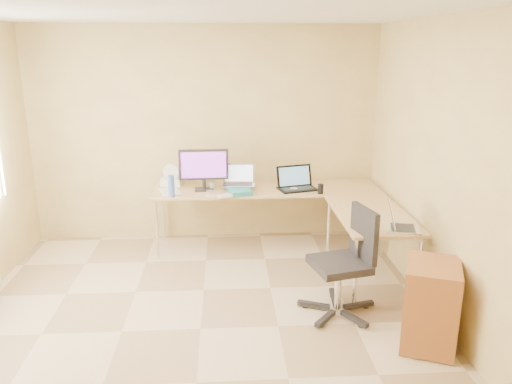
{
  "coord_description": "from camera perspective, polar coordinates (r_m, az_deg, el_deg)",
  "views": [
    {
      "loc": [
        0.23,
        -3.84,
        2.34
      ],
      "look_at": [
        0.55,
        1.1,
        0.9
      ],
      "focal_mm": 35.2,
      "sensor_mm": 36.0,
      "label": 1
    }
  ],
  "objects": [
    {
      "name": "mouse",
      "position": [
        5.86,
        4.32,
        0.38
      ],
      "size": [
        0.11,
        0.08,
        0.03
      ],
      "primitive_type": "ellipsoid",
      "rotation": [
        0.0,
        0.0,
        0.26
      ],
      "color": "silver",
      "rests_on": "desk_main"
    },
    {
      "name": "white_box",
      "position": [
        6.13,
        -9.49,
        1.19
      ],
      "size": [
        0.28,
        0.23,
        0.09
      ],
      "primitive_type": "cube",
      "rotation": [
        0.0,
        0.0,
        -0.25
      ],
      "color": "white",
      "rests_on": "desk_main"
    },
    {
      "name": "wall_back",
      "position": [
        6.19,
        -5.82,
        6.46
      ],
      "size": [
        4.5,
        0.0,
        4.5
      ],
      "primitive_type": "plane",
      "rotation": [
        1.57,
        0.0,
        0.0
      ],
      "color": "#DDCA78",
      "rests_on": "ground"
    },
    {
      "name": "laptop_center",
      "position": [
        5.81,
        -1.98,
        1.89
      ],
      "size": [
        0.39,
        0.31,
        0.24
      ],
      "primitive_type": "cube",
      "rotation": [
        0.0,
        0.0,
        -0.08
      ],
      "color": "#9B99AA",
      "rests_on": "desk_main"
    },
    {
      "name": "desk_main",
      "position": [
        6.05,
        1.2,
        -2.85
      ],
      "size": [
        2.65,
        0.7,
        0.73
      ],
      "primitive_type": "cube",
      "color": "tan",
      "rests_on": "ground"
    },
    {
      "name": "keyboard",
      "position": [
        5.63,
        -2.63,
        -0.33
      ],
      "size": [
        0.38,
        0.24,
        0.02
      ],
      "primitive_type": "cube",
      "rotation": [
        0.0,
        0.0,
        0.41
      ],
      "color": "silver",
      "rests_on": "desk_main"
    },
    {
      "name": "office_chair",
      "position": [
        4.55,
        9.45,
        -7.87
      ],
      "size": [
        0.72,
        0.72,
        1.0
      ],
      "primitive_type": "cube",
      "rotation": [
        0.0,
        0.0,
        0.24
      ],
      "color": "black",
      "rests_on": "ground"
    },
    {
      "name": "wall_front",
      "position": [
        1.92,
        -10.48,
        -17.03
      ],
      "size": [
        4.5,
        0.0,
        4.5
      ],
      "primitive_type": "plane",
      "rotation": [
        -1.57,
        0.0,
        0.0
      ],
      "color": "#DDCA78",
      "rests_on": "ground"
    },
    {
      "name": "cabinet",
      "position": [
        4.33,
        19.17,
        -12.01
      ],
      "size": [
        0.57,
        0.62,
        0.7
      ],
      "primitive_type": "cube",
      "rotation": [
        0.0,
        0.0,
        -0.38
      ],
      "color": "brown",
      "rests_on": "ground"
    },
    {
      "name": "floor",
      "position": [
        4.51,
        -6.31,
        -15.2
      ],
      "size": [
        4.5,
        4.5,
        0.0
      ],
      "primitive_type": "plane",
      "color": "beige",
      "rests_on": "ground"
    },
    {
      "name": "desk_fan",
      "position": [
        6.11,
        -9.53,
        1.9
      ],
      "size": [
        0.24,
        0.24,
        0.25
      ],
      "primitive_type": "cylinder",
      "rotation": [
        0.0,
        0.0,
        -0.26
      ],
      "color": "white",
      "rests_on": "desk_main"
    },
    {
      "name": "desk_return",
      "position": [
        5.3,
        12.76,
        -6.1
      ],
      "size": [
        0.7,
        1.3,
        0.73
      ],
      "primitive_type": "cube",
      "color": "tan",
      "rests_on": "ground"
    },
    {
      "name": "laptop_return",
      "position": [
        4.75,
        16.44,
        -2.79
      ],
      "size": [
        0.41,
        0.35,
        0.23
      ],
      "primitive_type": "cube",
      "rotation": [
        0.0,
        0.0,
        1.33
      ],
      "color": "silver",
      "rests_on": "desk_return"
    },
    {
      "name": "water_bottle",
      "position": [
        5.63,
        -9.6,
        0.66
      ],
      "size": [
        0.09,
        0.09,
        0.25
      ],
      "primitive_type": "cylinder",
      "rotation": [
        0.0,
        0.0,
        0.3
      ],
      "color": "#3F6AC1",
      "rests_on": "desk_main"
    },
    {
      "name": "black_cup",
      "position": [
        5.73,
        7.35,
        0.35
      ],
      "size": [
        0.08,
        0.08,
        0.11
      ],
      "primitive_type": "cylinder",
      "rotation": [
        0.0,
        0.0,
        0.25
      ],
      "color": "black",
      "rests_on": "desk_main"
    },
    {
      "name": "monitor",
      "position": [
        5.81,
        -5.95,
        2.53
      ],
      "size": [
        0.57,
        0.2,
        0.49
      ],
      "primitive_type": "cube",
      "rotation": [
        0.0,
        0.0,
        0.03
      ],
      "color": "#262323",
      "rests_on": "desk_main"
    },
    {
      "name": "mug",
      "position": [
        5.9,
        -5.03,
        0.77
      ],
      "size": [
        0.12,
        0.12,
        0.09
      ],
      "primitive_type": "imported",
      "rotation": [
        0.0,
        0.0,
        -0.27
      ],
      "color": "beige",
      "rests_on": "desk_main"
    },
    {
      "name": "cd_stack",
      "position": [
        5.71,
        -5.25,
        -0.07
      ],
      "size": [
        0.16,
        0.16,
        0.03
      ],
      "primitive_type": "cylinder",
      "rotation": [
        0.0,
        0.0,
        0.31
      ],
      "color": "silver",
      "rests_on": "desk_main"
    },
    {
      "name": "book_stack",
      "position": [
        5.72,
        -1.91,
        0.14
      ],
      "size": [
        0.3,
        0.36,
        0.05
      ],
      "primitive_type": "cube",
      "rotation": [
        0.0,
        0.0,
        0.25
      ],
      "color": "teal",
      "rests_on": "desk_main"
    },
    {
      "name": "papers",
      "position": [
        5.85,
        -9.75,
        0.04
      ],
      "size": [
        0.3,
        0.36,
        0.01
      ],
      "primitive_type": "cube",
      "rotation": [
        0.0,
        0.0,
        0.29
      ],
      "color": "white",
      "rests_on": "desk_main"
    },
    {
      "name": "ceiling",
      "position": [
        3.86,
        -7.58,
        19.93
      ],
      "size": [
        4.5,
        4.5,
        0.0
      ],
      "primitive_type": "plane",
      "rotation": [
        3.14,
        0.0,
        0.0
      ],
      "color": "white",
      "rests_on": "ground"
    },
    {
      "name": "laptop_black",
      "position": [
        5.85,
        4.75,
        1.56
      ],
      "size": [
        0.5,
        0.42,
        0.27
      ],
      "primitive_type": "cube",
      "rotation": [
        0.0,
        0.0,
        0.27
      ],
      "color": "black",
      "rests_on": "desk_main"
    },
    {
      "name": "wall_right",
      "position": [
        4.4,
        21.59,
        1.36
      ],
      "size": [
        0.0,
        4.5,
        4.5
      ],
      "primitive_type": "plane",
      "rotation": [
        1.57,
        0.0,
        -1.57
      ],
      "color": "#DDCA78",
      "rests_on": "ground"
    }
  ]
}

